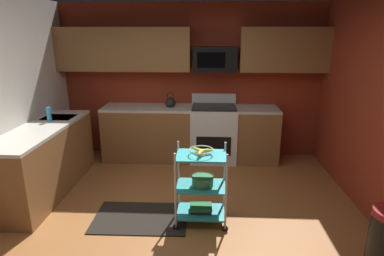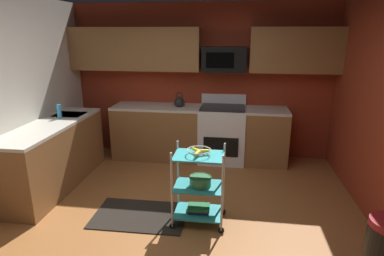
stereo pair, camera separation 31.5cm
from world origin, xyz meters
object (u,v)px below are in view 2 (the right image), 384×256
object	(u,v)px
dish_soap_bottle	(59,111)
mixing_bowl_large	(200,181)
book_stack	(199,209)
oven_range	(222,133)
rolling_cart	(199,186)
kettle	(179,102)
microwave	(224,59)
fruit_bowl	(199,151)

from	to	relation	value
dish_soap_bottle	mixing_bowl_large	bearing A→B (deg)	-23.61
mixing_bowl_large	book_stack	xyz separation A→B (m)	(-0.02, 0.00, -0.35)
oven_range	mixing_bowl_large	bearing A→B (deg)	-94.28
rolling_cart	kettle	xyz separation A→B (m)	(-0.56, 1.94, 0.54)
book_stack	kettle	size ratio (longest dim) A/B	0.99
mixing_bowl_large	kettle	bearing A→B (deg)	106.70
oven_range	microwave	distance (m)	1.23
oven_range	fruit_bowl	distance (m)	1.99
mixing_bowl_large	oven_range	bearing A→B (deg)	85.72
mixing_bowl_large	dish_soap_bottle	xyz separation A→B (m)	(-2.17, 0.95, 0.50)
microwave	kettle	bearing A→B (deg)	-171.50
microwave	fruit_bowl	distance (m)	2.21
rolling_cart	dish_soap_bottle	size ratio (longest dim) A/B	4.57
microwave	mixing_bowl_large	size ratio (longest dim) A/B	2.78
oven_range	dish_soap_bottle	size ratio (longest dim) A/B	5.50
rolling_cart	oven_range	bearing A→B (deg)	85.22
mixing_bowl_large	microwave	bearing A→B (deg)	85.95
book_stack	kettle	xyz separation A→B (m)	(-0.56, 1.94, 0.83)
kettle	dish_soap_bottle	distance (m)	1.87
book_stack	microwave	bearing A→B (deg)	85.47
fruit_bowl	mixing_bowl_large	xyz separation A→B (m)	(0.02, 0.00, -0.36)
rolling_cart	fruit_bowl	bearing A→B (deg)	-135.00
fruit_bowl	book_stack	world-z (taller)	fruit_bowl
fruit_bowl	dish_soap_bottle	size ratio (longest dim) A/B	1.36
microwave	fruit_bowl	bearing A→B (deg)	-94.53
fruit_bowl	mixing_bowl_large	world-z (taller)	fruit_bowl
kettle	book_stack	bearing A→B (deg)	-73.76
kettle	rolling_cart	bearing A→B (deg)	-73.76
kettle	dish_soap_bottle	bearing A→B (deg)	-148.13
mixing_bowl_large	kettle	xyz separation A→B (m)	(-0.58, 1.94, 0.48)
rolling_cart	dish_soap_bottle	world-z (taller)	dish_soap_bottle
rolling_cart	dish_soap_bottle	xyz separation A→B (m)	(-2.15, 0.95, 0.57)
fruit_bowl	oven_range	bearing A→B (deg)	85.22
mixing_bowl_large	rolling_cart	bearing A→B (deg)	180.00
oven_range	book_stack	xyz separation A→B (m)	(-0.16, -1.94, -0.31)
microwave	dish_soap_bottle	size ratio (longest dim) A/B	3.50
microwave	kettle	size ratio (longest dim) A/B	2.65
fruit_bowl	book_stack	xyz separation A→B (m)	(0.00, 0.00, -0.71)
book_stack	dish_soap_bottle	distance (m)	2.50
dish_soap_bottle	oven_range	bearing A→B (deg)	23.19
fruit_bowl	book_stack	distance (m)	0.71
mixing_bowl_large	dish_soap_bottle	distance (m)	2.42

